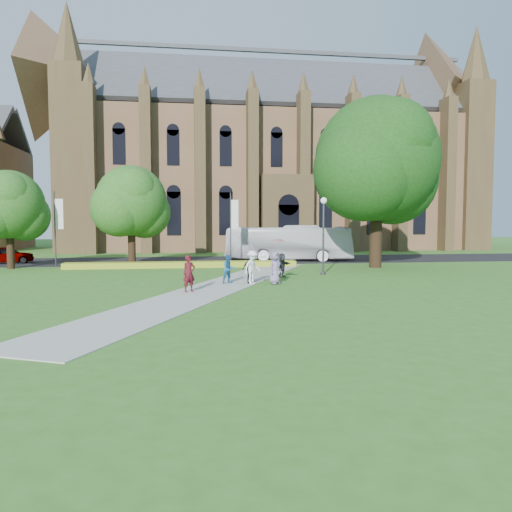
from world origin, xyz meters
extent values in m
plane|color=#36661E|center=(0.00, 0.00, 0.00)|extent=(160.00, 160.00, 0.00)
cube|color=black|center=(0.00, 20.00, 0.01)|extent=(160.00, 10.00, 0.02)
cube|color=#B2B2A8|center=(0.00, 1.00, 0.02)|extent=(15.58, 28.54, 0.04)
cube|color=gold|center=(-2.00, 13.20, 0.23)|extent=(18.00, 1.40, 0.45)
cube|color=brown|center=(10.00, 40.00, 8.50)|extent=(52.00, 16.00, 17.00)
cube|color=#4E4125|center=(-14.50, 33.00, 10.50)|extent=(3.50, 3.50, 21.00)
cone|color=#4E4125|center=(-14.50, 33.00, 24.50)|extent=(3.60, 3.60, 7.00)
cube|color=#4E4125|center=(34.50, 33.00, 10.50)|extent=(3.50, 3.50, 21.00)
cone|color=#4E4125|center=(34.50, 33.00, 24.50)|extent=(3.60, 3.60, 7.00)
cube|color=#4E4125|center=(10.00, 31.00, 4.50)|extent=(6.00, 2.50, 9.00)
cylinder|color=#38383D|center=(7.50, 6.50, 2.40)|extent=(0.14, 0.14, 4.80)
sphere|color=white|center=(7.50, 6.50, 5.02)|extent=(0.44, 0.44, 0.44)
cylinder|color=#38383D|center=(7.50, 6.50, 0.07)|extent=(0.36, 0.36, 0.15)
cylinder|color=#332114|center=(13.00, 11.00, 3.30)|extent=(0.96, 0.96, 6.60)
sphere|color=#17380F|center=(13.00, 11.00, 8.40)|extent=(9.60, 9.60, 9.60)
cylinder|color=#332114|center=(-15.00, 14.00, 1.93)|extent=(0.56, 0.56, 3.85)
sphere|color=#174C17|center=(-15.00, 14.00, 4.90)|extent=(5.20, 5.20, 5.20)
cylinder|color=#332114|center=(-6.00, 14.50, 2.06)|extent=(0.60, 0.60, 4.12)
sphere|color=#174C17|center=(-6.00, 14.50, 5.25)|extent=(5.60, 5.60, 5.60)
cylinder|color=#38383D|center=(2.00, 15.20, 3.00)|extent=(0.10, 0.10, 6.00)
cube|color=white|center=(2.35, 15.20, 4.20)|extent=(0.60, 0.02, 2.40)
cylinder|color=#38383D|center=(-12.00, 15.20, 3.00)|extent=(0.10, 0.10, 6.00)
cube|color=white|center=(-11.65, 15.20, 4.20)|extent=(0.60, 0.02, 2.40)
imported|color=white|center=(7.70, 18.61, 1.64)|extent=(11.93, 5.52, 3.24)
imported|color=gray|center=(-17.01, 19.04, 0.77)|extent=(4.64, 2.50, 1.50)
imported|color=#4E1119|center=(-1.62, -0.87, 0.98)|extent=(0.82, 0.72, 1.88)
imported|color=#1B588A|center=(0.69, 2.33, 0.86)|extent=(0.96, 0.85, 1.64)
imported|color=white|center=(2.01, 1.92, 1.00)|extent=(1.41, 1.33, 1.91)
imported|color=black|center=(1.90, 2.11, 0.87)|extent=(1.04, 0.68, 1.65)
imported|color=gray|center=(3.31, 1.79, 0.96)|extent=(1.07, 1.02, 1.84)
imported|color=#212328|center=(4.36, 5.00, 0.81)|extent=(1.29, 1.37, 1.54)
imported|color=#DEA09D|center=(3.49, 1.89, 2.21)|extent=(0.91, 0.91, 0.66)
camera|label=1|loc=(-1.84, -26.28, 3.63)|focal=35.00mm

